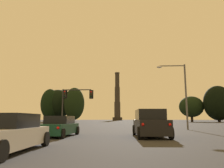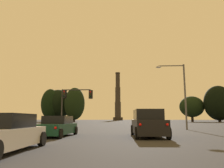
% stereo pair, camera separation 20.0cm
% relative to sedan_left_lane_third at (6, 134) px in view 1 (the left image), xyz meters
% --- Properties ---
extents(sedan_left_lane_third, '(2.08, 4.74, 1.43)m').
position_rel_sedan_left_lane_third_xyz_m(sedan_left_lane_third, '(0.00, 0.00, 0.00)').
color(sedan_left_lane_third, silver).
rests_on(sedan_left_lane_third, ground_plane).
extents(suv_right_lane_second, '(2.27, 4.97, 1.86)m').
position_rel_sedan_left_lane_third_xyz_m(suv_right_lane_second, '(6.19, 7.27, 0.23)').
color(suv_right_lane_second, black).
rests_on(suv_right_lane_second, ground_plane).
extents(sedan_left_lane_second, '(2.09, 4.74, 1.43)m').
position_rel_sedan_left_lane_third_xyz_m(sedan_left_lane_second, '(-0.24, 7.45, 0.00)').
color(sedan_left_lane_second, '#0F3823').
rests_on(sedan_left_lane_second, ground_plane).
extents(traffic_light_overhead_left, '(4.54, 0.50, 5.39)m').
position_rel_sedan_left_lane_third_xyz_m(traffic_light_overhead_left, '(-2.82, 22.22, 3.43)').
color(traffic_light_overhead_left, '#2D2D30').
rests_on(traffic_light_overhead_left, ground_plane).
extents(street_lamp, '(3.39, 0.36, 7.62)m').
position_rel_sedan_left_lane_third_xyz_m(street_lamp, '(11.03, 17.58, 4.10)').
color(street_lamp, '#56565B').
rests_on(street_lamp, ground_plane).
extents(smokestack, '(7.67, 7.67, 38.56)m').
position_rel_sedan_left_lane_third_xyz_m(smokestack, '(-1.28, 166.15, 14.42)').
color(smokestack, '#2B2722').
rests_on(smokestack, ground_plane).
extents(treeline_center_right, '(9.92, 8.93, 10.47)m').
position_rel_sedan_left_lane_third_xyz_m(treeline_center_right, '(32.00, 83.91, 5.50)').
color(treeline_center_right, black).
rests_on(treeline_center_right, ground_plane).
extents(treeline_left_mid, '(11.17, 10.06, 14.21)m').
position_rel_sedan_left_lane_third_xyz_m(treeline_left_mid, '(41.21, 79.94, 6.73)').
color(treeline_left_mid, black).
rests_on(treeline_left_mid, ground_plane).
extents(treeline_right_mid, '(8.52, 7.66, 14.28)m').
position_rel_sedan_left_lane_third_xyz_m(treeline_right_mid, '(-16.63, 82.45, 6.86)').
color(treeline_right_mid, black).
rests_on(treeline_right_mid, ground_plane).
extents(treeline_far_right, '(7.83, 7.04, 14.09)m').
position_rel_sedan_left_lane_third_xyz_m(treeline_far_right, '(-27.84, 84.61, 7.00)').
color(treeline_far_right, black).
rests_on(treeline_far_right, ground_plane).
extents(treeline_far_left, '(13.45, 12.10, 14.13)m').
position_rel_sedan_left_lane_third_xyz_m(treeline_far_left, '(-25.12, 87.56, 7.26)').
color(treeline_far_left, black).
rests_on(treeline_far_left, ground_plane).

